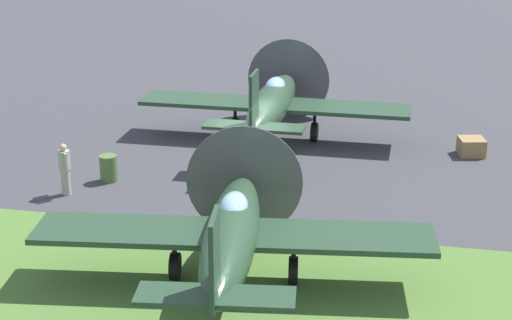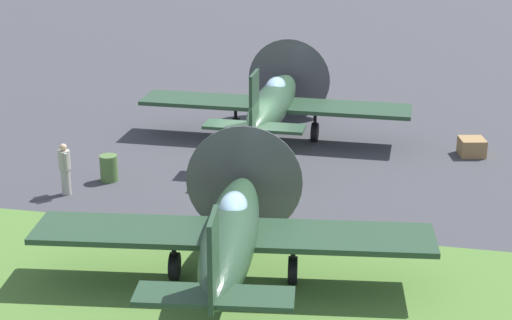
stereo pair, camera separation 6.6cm
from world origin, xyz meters
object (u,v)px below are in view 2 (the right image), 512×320
ground_crew_chief (65,168)px  airplane_wingman (231,233)px  airplane_lead (273,102)px  supply_crate (472,147)px  fuel_drum (109,168)px

ground_crew_chief → airplane_wingman: bearing=-163.9°
airplane_lead → ground_crew_chief: bearing=-129.7°
supply_crate → airplane_lead: bearing=179.2°
airplane_wingman → airplane_lead: bearing=88.3°
fuel_drum → supply_crate: fuel_drum is taller
supply_crate → fuel_drum: bearing=-156.9°
airplane_wingman → ground_crew_chief: airplane_wingman is taller
airplane_lead → airplane_wingman: bearing=-84.4°
ground_crew_chief → supply_crate: ground_crew_chief is taller
airplane_wingman → supply_crate: size_ratio=11.43×
airplane_lead → supply_crate: size_ratio=11.55×
airplane_lead → supply_crate: 7.57m
airplane_lead → ground_crew_chief: airplane_lead is taller
ground_crew_chief → fuel_drum: 1.77m
airplane_wingman → fuel_drum: (-5.81, 6.52, -1.08)m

